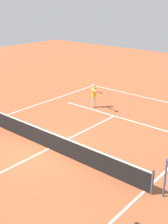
# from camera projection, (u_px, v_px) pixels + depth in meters

# --- Properties ---
(ground_plane) EXTENTS (60.00, 60.00, 0.00)m
(ground_plane) POSITION_uv_depth(u_px,v_px,m) (49.00, 148.00, 14.78)
(ground_plane) COLOR #AD5933
(court_lines) EXTENTS (10.96, 21.01, 0.01)m
(court_lines) POSITION_uv_depth(u_px,v_px,m) (49.00, 148.00, 14.78)
(court_lines) COLOR white
(court_lines) RESTS_ON ground
(tennis_net) EXTENTS (11.56, 0.10, 1.07)m
(tennis_net) POSITION_uv_depth(u_px,v_px,m) (49.00, 140.00, 14.60)
(tennis_net) COLOR #4C4C51
(tennis_net) RESTS_ON ground
(player_serving) EXTENTS (1.23, 0.80, 1.69)m
(player_serving) POSITION_uv_depth(u_px,v_px,m) (94.00, 94.00, 19.97)
(player_serving) COLOR beige
(player_serving) RESTS_ON ground
(tennis_ball) EXTENTS (0.07, 0.07, 0.07)m
(tennis_ball) POSITION_uv_depth(u_px,v_px,m) (94.00, 116.00, 18.79)
(tennis_ball) COLOR #CCE033
(tennis_ball) RESTS_ON ground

